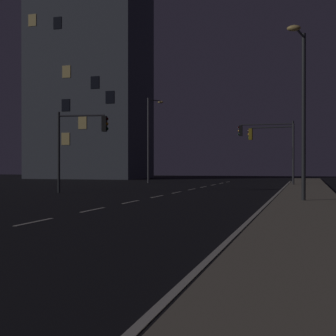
% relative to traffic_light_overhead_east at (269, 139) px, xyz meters
% --- Properties ---
extents(ground_plane, '(112.00, 112.00, 0.00)m').
position_rel_traffic_light_overhead_east_xyz_m(ground_plane, '(-4.52, -21.86, -4.05)').
color(ground_plane, black).
rests_on(ground_plane, ground).
extents(sidewalk_right, '(2.97, 77.00, 0.14)m').
position_rel_traffic_light_overhead_east_xyz_m(sidewalk_right, '(3.31, -21.86, -3.98)').
color(sidewalk_right, gray).
rests_on(sidewalk_right, ground).
extents(lane_markings_center, '(0.14, 50.00, 0.01)m').
position_rel_traffic_light_overhead_east_xyz_m(lane_markings_center, '(-4.52, -18.36, -4.04)').
color(lane_markings_center, silver).
rests_on(lane_markings_center, ground).
extents(lane_edge_line, '(0.14, 53.00, 0.01)m').
position_rel_traffic_light_overhead_east_xyz_m(lane_edge_line, '(1.58, -16.86, -4.04)').
color(lane_edge_line, silver).
rests_on(lane_edge_line, ground).
extents(traffic_light_overhead_east, '(4.90, 0.34, 5.47)m').
position_rel_traffic_light_overhead_east_xyz_m(traffic_light_overhead_east, '(0.00, 0.00, 0.00)').
color(traffic_light_overhead_east, '#2D3033').
rests_on(traffic_light_overhead_east, sidewalk_right).
extents(traffic_light_near_right, '(3.22, 0.68, 5.01)m').
position_rel_traffic_light_overhead_east_xyz_m(traffic_light_near_right, '(-10.11, -16.43, -0.54)').
color(traffic_light_near_right, '#2D3033').
rests_on(traffic_light_near_right, ground).
extents(traffic_light_far_right, '(3.84, 0.74, 4.97)m').
position_rel_traffic_light_overhead_east_xyz_m(traffic_light_far_right, '(0.54, -2.87, -0.40)').
color(traffic_light_far_right, '#38383D').
rests_on(traffic_light_far_right, sidewalk_right).
extents(street_lamp_across_street, '(0.75, 2.13, 7.42)m').
position_rel_traffic_light_overhead_east_xyz_m(street_lamp_across_street, '(3.06, -21.26, 0.57)').
color(street_lamp_across_street, '#2D3033').
rests_on(street_lamp_across_street, sidewalk_right).
extents(street_lamp_median, '(1.17, 1.68, 8.20)m').
position_rel_traffic_light_overhead_east_xyz_m(street_lamp_median, '(-11.23, 0.42, 0.81)').
color(street_lamp_median, '#4C4C51').
rests_on(street_lamp_median, ground).
extents(building_distant, '(14.46, 9.83, 26.95)m').
position_rel_traffic_light_overhead_east_xyz_m(building_distant, '(-24.23, 14.14, 9.43)').
color(building_distant, '#4C515B').
rests_on(building_distant, ground).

